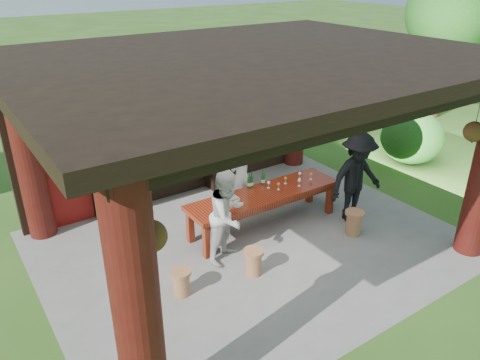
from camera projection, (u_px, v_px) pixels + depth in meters
ground at (252, 243)px, 8.78m from camera, size 90.00×90.00×0.00m
pavilion at (238, 129)px, 8.19m from camera, size 7.50×6.00×3.60m
wine_shelf at (156, 154)px, 9.75m from camera, size 2.63×0.40×2.31m
tasting_table at (264, 198)px, 9.07m from camera, size 3.19×0.85×0.75m
stool_near_left at (253, 261)px, 7.82m from camera, size 0.35×0.35×0.46m
stool_near_right at (354, 222)px, 8.98m from camera, size 0.37×0.37×0.48m
stool_far_left at (181, 282)px, 7.34m from camera, size 0.33×0.33×0.44m
host at (241, 175)px, 9.58m from camera, size 0.71×0.60×1.64m
guest_woman at (228, 216)px, 8.00m from camera, size 1.01×0.92×1.70m
guest_man at (357, 178)px, 9.19m from camera, size 1.26×0.79×1.86m
table_bottles at (255, 179)px, 9.20m from camera, size 0.40×0.11×0.31m
table_glasses at (282, 183)px, 9.23m from camera, size 2.03×0.33×0.15m
napkin_basket at (231, 201)px, 8.55m from camera, size 0.26×0.18×0.14m
shrubs at (312, 178)px, 10.12m from camera, size 15.10×9.08×1.36m
trees at (338, 30)px, 10.71m from camera, size 21.34×10.83×4.80m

